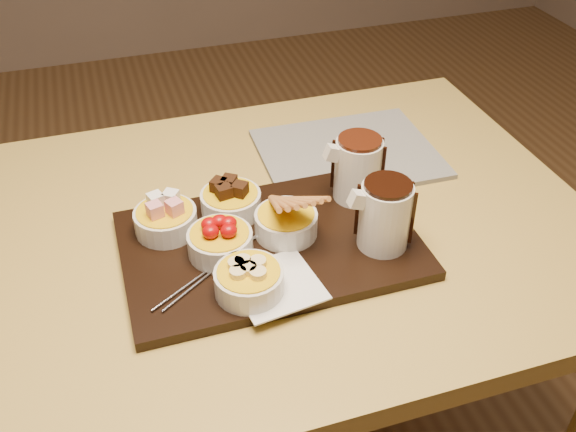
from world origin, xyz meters
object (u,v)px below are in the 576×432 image
object	(u,v)px
serving_board	(270,245)
pitcher_milk_chocolate	(358,170)
dining_table	(241,271)
bowl_strawberries	(220,243)
newspaper	(348,153)
pitcher_dark_chocolate	(385,216)

from	to	relation	value
serving_board	pitcher_milk_chocolate	world-z (taller)	pitcher_milk_chocolate
dining_table	serving_board	distance (m)	0.13
bowl_strawberries	pitcher_milk_chocolate	bearing A→B (deg)	16.47
pitcher_milk_chocolate	serving_board	bearing A→B (deg)	-158.20
serving_board	newspaper	distance (m)	0.31
pitcher_dark_chocolate	pitcher_milk_chocolate	xyz separation A→B (m)	(0.01, 0.13, 0.00)
pitcher_dark_chocolate	newspaper	distance (m)	0.29
bowl_strawberries	newspaper	size ratio (longest dim) A/B	0.30
dining_table	pitcher_dark_chocolate	distance (m)	0.29
bowl_strawberries	serving_board	bearing A→B (deg)	3.65
bowl_strawberries	pitcher_milk_chocolate	world-z (taller)	pitcher_milk_chocolate
serving_board	pitcher_milk_chocolate	xyz separation A→B (m)	(0.17, 0.07, 0.06)
serving_board	newspaper	bearing A→B (deg)	44.78
newspaper	bowl_strawberries	bearing A→B (deg)	-141.79
pitcher_dark_chocolate	newspaper	world-z (taller)	pitcher_dark_chocolate
dining_table	pitcher_dark_chocolate	world-z (taller)	pitcher_dark_chocolate
bowl_strawberries	dining_table	bearing A→B (deg)	58.51
dining_table	bowl_strawberries	world-z (taller)	bowl_strawberries
bowl_strawberries	newspaper	xyz separation A→B (m)	(0.30, 0.23, -0.03)
bowl_strawberries	newspaper	world-z (taller)	bowl_strawberries
pitcher_dark_chocolate	newspaper	size ratio (longest dim) A/B	0.33
serving_board	newspaper	size ratio (longest dim) A/B	1.39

